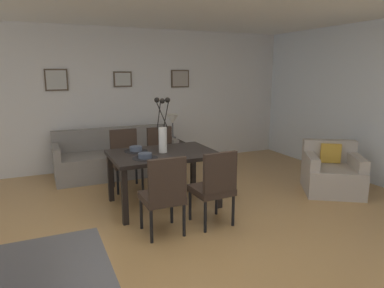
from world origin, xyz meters
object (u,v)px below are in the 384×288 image
at_px(side_table, 173,155).
at_px(framed_picture_right, 180,79).
at_px(table_lamp, 173,122).
at_px(dining_chair_far_left, 215,185).
at_px(sofa, 116,159).
at_px(centerpiece_vase, 163,132).
at_px(dining_chair_far_right, 162,153).
at_px(armchair, 332,173).
at_px(framed_picture_left, 56,80).
at_px(framed_picture_center, 123,79).
at_px(dining_chair_near_right, 126,156).
at_px(bowl_near_left, 145,155).
at_px(dining_table, 163,159).
at_px(bowl_near_right, 136,148).
at_px(dining_chair_near_left, 164,192).

bearing_deg(side_table, framed_picture_right, 54.81).
bearing_deg(table_lamp, dining_chair_far_left, -100.15).
height_order(sofa, framed_picture_right, framed_picture_right).
distance_m(centerpiece_vase, side_table, 1.98).
height_order(dining_chair_far_right, armchair, dining_chair_far_right).
height_order(dining_chair_far_right, framed_picture_left, framed_picture_left).
distance_m(sofa, framed_picture_center, 1.50).
bearing_deg(dining_chair_near_right, bowl_near_left, -90.64).
height_order(dining_chair_far_right, table_lamp, table_lamp).
bearing_deg(table_lamp, side_table, 0.00).
relative_size(dining_table, framed_picture_right, 3.70).
relative_size(dining_chair_near_right, table_lamp, 1.80).
xyz_separation_m(armchair, framed_picture_left, (-3.68, 2.74, 1.38)).
xyz_separation_m(dining_table, bowl_near_left, (-0.32, -0.22, 0.13)).
bearing_deg(dining_table, dining_chair_far_left, -69.86).
height_order(dining_table, centerpiece_vase, centerpiece_vase).
bearing_deg(framed_picture_left, dining_chair_far_left, -64.29).
height_order(dining_chair_near_right, centerpiece_vase, centerpiece_vase).
xyz_separation_m(bowl_near_right, armchair, (2.84, -0.77, -0.49)).
height_order(dining_chair_far_left, table_lamp, table_lamp).
xyz_separation_m(bowl_near_right, side_table, (1.10, 1.44, -0.52)).
bearing_deg(framed_picture_right, dining_chair_far_left, -105.12).
height_order(bowl_near_right, armchair, bowl_near_right).
bearing_deg(table_lamp, framed_picture_center, 145.67).
bearing_deg(dining_chair_far_left, framed_picture_right, 74.88).
bearing_deg(framed_picture_left, table_lamp, -15.38).
bearing_deg(framed_picture_left, dining_chair_far_right, -41.97).
bearing_deg(dining_chair_near_right, table_lamp, 34.85).
xyz_separation_m(dining_chair_far_right, bowl_near_right, (-0.61, -0.66, 0.27)).
bearing_deg(dining_table, side_table, 64.78).
height_order(dining_table, bowl_near_right, bowl_near_right).
height_order(centerpiece_vase, table_lamp, centerpiece_vase).
xyz_separation_m(dining_chair_far_left, side_table, (0.46, 2.54, -0.25)).
bearing_deg(framed_picture_left, framed_picture_center, 0.01).
bearing_deg(table_lamp, framed_picture_right, 54.81).
relative_size(dining_chair_far_right, sofa, 0.44).
relative_size(bowl_near_left, framed_picture_left, 0.45).
relative_size(bowl_near_right, sofa, 0.08).
height_order(side_table, framed_picture_center, framed_picture_center).
xyz_separation_m(bowl_near_left, armchair, (2.84, -0.34, -0.49)).
xyz_separation_m(dining_chair_near_left, armchair, (2.83, 0.33, -0.23)).
relative_size(dining_chair_near_left, centerpiece_vase, 1.25).
xyz_separation_m(dining_chair_far_right, framed_picture_center, (-0.30, 1.31, 1.15)).
relative_size(sofa, framed_picture_left, 5.46).
relative_size(side_table, framed_picture_right, 1.37).
xyz_separation_m(bowl_near_left, sofa, (0.02, 1.93, -0.50)).
bearing_deg(framed_picture_right, bowl_near_left, -121.42).
xyz_separation_m(centerpiece_vase, table_lamp, (0.78, 1.66, -0.13)).
xyz_separation_m(dining_table, centerpiece_vase, (0.00, 0.00, 0.37)).
bearing_deg(sofa, framed_picture_center, 58.57).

